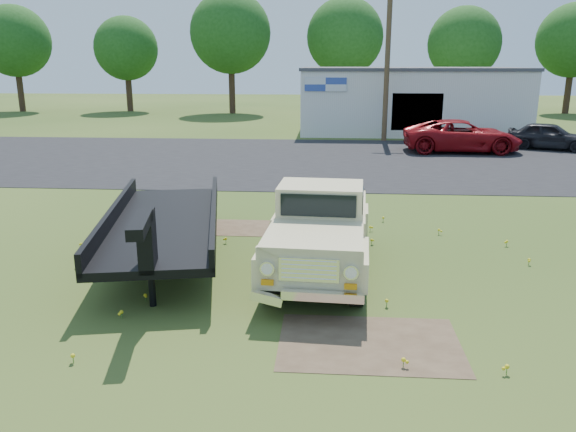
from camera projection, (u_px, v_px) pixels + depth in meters
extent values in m
plane|color=#2C4616|center=(291.00, 275.00, 12.28)|extent=(140.00, 140.00, 0.00)
cube|color=black|center=(312.00, 160.00, 26.71)|extent=(90.00, 14.00, 0.02)
cube|color=#4E3B29|center=(369.00, 344.00, 9.29)|extent=(3.00, 2.00, 0.01)
cube|color=#4E3B29|center=(229.00, 228.00, 15.79)|extent=(2.20, 1.60, 0.01)
cube|color=silver|center=(409.00, 101.00, 37.29)|extent=(14.00, 8.00, 4.00)
cube|color=#3F3F44|center=(410.00, 69.00, 36.75)|extent=(14.20, 8.20, 0.20)
cube|color=black|center=(417.00, 112.00, 33.60)|extent=(3.00, 0.10, 2.20)
cube|color=silver|center=(326.00, 84.00, 33.46)|extent=(2.50, 0.08, 0.80)
cylinder|color=#4B3A23|center=(387.00, 62.00, 31.96)|extent=(0.30, 0.30, 9.00)
cylinder|color=#3B271B|center=(21.00, 92.00, 52.23)|extent=(0.56, 0.56, 3.60)
sphere|color=#1C4C15|center=(14.00, 41.00, 51.03)|extent=(6.40, 6.40, 6.40)
cylinder|color=#3B271B|center=(129.00, 94.00, 52.54)|extent=(0.56, 0.56, 3.24)
sphere|color=#1C4C15|center=(126.00, 48.00, 51.46)|extent=(5.76, 5.76, 5.76)
cylinder|color=#3B271B|center=(232.00, 91.00, 50.30)|extent=(0.56, 0.56, 3.96)
sphere|color=#1C4C15|center=(231.00, 33.00, 48.98)|extent=(7.04, 7.04, 7.04)
cylinder|color=#3B271B|center=(344.00, 92.00, 50.58)|extent=(0.56, 0.56, 3.78)
sphere|color=#1C4C15|center=(345.00, 37.00, 49.32)|extent=(6.72, 6.72, 6.72)
cylinder|color=#3B271B|center=(460.00, 95.00, 48.48)|extent=(0.56, 0.56, 3.42)
sphere|color=#1C4C15|center=(464.00, 43.00, 47.34)|extent=(6.08, 6.08, 6.08)
cylinder|color=#3B271B|center=(568.00, 93.00, 50.16)|extent=(0.56, 0.56, 3.60)
sphere|color=#1C4C15|center=(574.00, 40.00, 48.96)|extent=(6.40, 6.40, 6.40)
imported|color=maroon|center=(462.00, 136.00, 28.80)|extent=(5.87, 2.72, 1.63)
imported|color=black|center=(549.00, 136.00, 29.67)|extent=(4.50, 3.22, 1.42)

